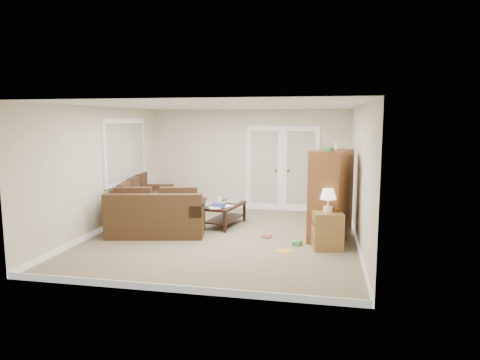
% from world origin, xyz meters
% --- Properties ---
extents(floor, '(5.50, 5.50, 0.00)m').
position_xyz_m(floor, '(0.00, 0.00, 0.00)').
color(floor, gray).
rests_on(floor, ground).
extents(ceiling, '(5.00, 5.50, 0.02)m').
position_xyz_m(ceiling, '(0.00, 0.00, 2.50)').
color(ceiling, white).
rests_on(ceiling, wall_back).
extents(wall_left, '(0.02, 5.50, 2.50)m').
position_xyz_m(wall_left, '(-2.50, 0.00, 1.25)').
color(wall_left, silver).
rests_on(wall_left, floor).
extents(wall_right, '(0.02, 5.50, 2.50)m').
position_xyz_m(wall_right, '(2.50, 0.00, 1.25)').
color(wall_right, silver).
rests_on(wall_right, floor).
extents(wall_back, '(5.00, 0.02, 2.50)m').
position_xyz_m(wall_back, '(0.00, 2.75, 1.25)').
color(wall_back, silver).
rests_on(wall_back, floor).
extents(wall_front, '(5.00, 0.02, 2.50)m').
position_xyz_m(wall_front, '(0.00, -2.75, 1.25)').
color(wall_front, silver).
rests_on(wall_front, floor).
extents(baseboards, '(5.00, 5.50, 0.10)m').
position_xyz_m(baseboards, '(0.00, 0.00, 0.05)').
color(baseboards, white).
rests_on(baseboards, floor).
extents(french_doors, '(1.80, 0.05, 2.13)m').
position_xyz_m(french_doors, '(0.85, 2.71, 1.04)').
color(french_doors, white).
rests_on(french_doors, floor).
extents(window_left, '(0.05, 1.92, 1.42)m').
position_xyz_m(window_left, '(-2.46, 1.00, 1.55)').
color(window_left, white).
rests_on(window_left, wall_left).
extents(sectional_sofa, '(2.40, 2.94, 0.87)m').
position_xyz_m(sectional_sofa, '(-1.72, 0.51, 0.34)').
color(sectional_sofa, '#48301B').
rests_on(sectional_sofa, floor).
extents(coffee_table, '(0.77, 1.21, 0.77)m').
position_xyz_m(coffee_table, '(-0.17, 0.89, 0.25)').
color(coffee_table, black).
rests_on(coffee_table, floor).
extents(tv_armoire, '(0.85, 1.18, 1.82)m').
position_xyz_m(tv_armoire, '(2.00, 0.24, 0.85)').
color(tv_armoire, brown).
rests_on(tv_armoire, floor).
extents(side_cabinet, '(0.58, 0.58, 1.06)m').
position_xyz_m(side_cabinet, '(1.95, -0.36, 0.38)').
color(side_cabinet, olive).
rests_on(side_cabinet, floor).
extents(space_heater, '(0.14, 0.13, 0.30)m').
position_xyz_m(space_heater, '(1.61, 2.43, 0.15)').
color(space_heater, white).
rests_on(space_heater, floor).
extents(floor_magazine, '(0.34, 0.32, 0.01)m').
position_xyz_m(floor_magazine, '(1.24, -0.67, 0.00)').
color(floor_magazine, gold).
rests_on(floor_magazine, floor).
extents(floor_greenbox, '(0.17, 0.21, 0.08)m').
position_xyz_m(floor_greenbox, '(1.43, -0.26, 0.04)').
color(floor_greenbox, '#41904D').
rests_on(floor_greenbox, floor).
extents(floor_book, '(0.20, 0.25, 0.02)m').
position_xyz_m(floor_book, '(0.73, 0.16, 0.01)').
color(floor_book, brown).
rests_on(floor_book, floor).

